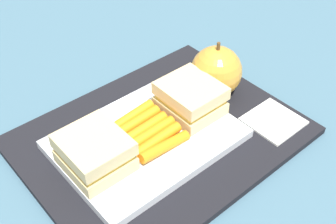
{
  "coord_description": "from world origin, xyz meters",
  "views": [
    {
      "loc": [
        -0.27,
        -0.33,
        0.42
      ],
      "look_at": [
        0.01,
        0.0,
        0.04
      ],
      "focal_mm": 46.1,
      "sensor_mm": 36.0,
      "label": 1
    }
  ],
  "objects": [
    {
      "name": "sandwich_half_left",
      "position": [
        -0.1,
        0.0,
        0.04
      ],
      "size": [
        0.07,
        0.08,
        0.04
      ],
      "color": "#DBC189",
      "rests_on": "food_tray"
    },
    {
      "name": "ground_plane",
      "position": [
        0.0,
        0.0,
        0.0
      ],
      "size": [
        2.4,
        2.4,
        0.0
      ],
      "primitive_type": "plane",
      "color": "#42667A"
    },
    {
      "name": "paper_napkin",
      "position": [
        0.14,
        -0.08,
        0.01
      ],
      "size": [
        0.07,
        0.07,
        0.0
      ],
      "primitive_type": "cube",
      "rotation": [
        0.0,
        0.0,
        0.0
      ],
      "color": "white",
      "rests_on": "lunchbag_mat"
    },
    {
      "name": "apple",
      "position": [
        0.12,
        0.02,
        0.05
      ],
      "size": [
        0.08,
        0.08,
        0.09
      ],
      "color": "gold",
      "rests_on": "lunchbag_mat"
    },
    {
      "name": "food_tray",
      "position": [
        -0.03,
        0.0,
        0.02
      ],
      "size": [
        0.23,
        0.17,
        0.01
      ],
      "primitive_type": "cube",
      "color": "white",
      "rests_on": "lunchbag_mat"
    },
    {
      "name": "sandwich_half_right",
      "position": [
        0.05,
        0.0,
        0.04
      ],
      "size": [
        0.07,
        0.08,
        0.04
      ],
      "color": "#DBC189",
      "rests_on": "food_tray"
    },
    {
      "name": "carrot_sticks_bundle",
      "position": [
        -0.02,
        0.0,
        0.03
      ],
      "size": [
        0.08,
        0.09,
        0.02
      ],
      "color": "orange",
      "rests_on": "food_tray"
    },
    {
      "name": "lunchbag_mat",
      "position": [
        0.0,
        0.0,
        0.01
      ],
      "size": [
        0.36,
        0.28,
        0.01
      ],
      "primitive_type": "cube",
      "color": "black",
      "rests_on": "ground_plane"
    }
  ]
}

